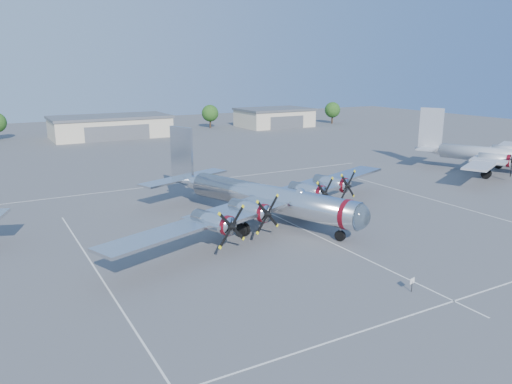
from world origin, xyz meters
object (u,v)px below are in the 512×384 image
hangar_east (274,117)px  tree_far_east (332,110)px  twin_engine_east (484,172)px  main_bomber_b29 (260,221)px  tree_east (210,113)px  info_placard (412,282)px  hangar_center (110,126)px

hangar_east → tree_far_east: bearing=-5.6°
twin_engine_east → main_bomber_b29: bearing=161.6°
main_bomber_b29 → tree_far_east: bearing=27.0°
tree_east → main_bomber_b29: bearing=-110.9°
hangar_east → main_bomber_b29: size_ratio=0.47×
info_placard → hangar_east: bearing=50.9°
hangar_center → tree_east: (30.00, 6.04, 1.51)m
hangar_east → tree_far_east: 20.15m
tree_east → main_bomber_b29: tree_east is taller
tree_east → twin_engine_east: tree_east is taller
hangar_center → hangar_east: size_ratio=1.39×
hangar_center → tree_far_east: (68.00, -1.96, 1.51)m
tree_far_east → info_placard: (-69.57, -99.29, -3.42)m
hangar_center → main_bomber_b29: (-2.62, -79.51, -2.71)m
hangar_center → info_placard: (-1.57, -101.25, -1.91)m
hangar_center → info_placard: 101.28m
hangar_center → hangar_east: same height
hangar_center → hangar_east: 48.00m
main_bomber_b29 → twin_engine_east: twin_engine_east is taller
hangar_east → info_placard: size_ratio=18.00×
tree_east → tree_far_east: (38.00, -8.00, 0.00)m
tree_east → tree_far_east: size_ratio=1.00×
hangar_east → tree_east: (-18.00, 6.04, 1.51)m
hangar_east → tree_east: 19.04m
hangar_east → tree_far_east: size_ratio=3.10×
hangar_east → info_placard: 112.75m
hangar_center → main_bomber_b29: hangar_center is taller
hangar_center → twin_engine_east: 86.08m
tree_east → hangar_center: bearing=-168.6°
hangar_center → info_placard: size_ratio=24.99×
main_bomber_b29 → info_placard: (1.05, -21.74, 0.81)m
tree_east → tree_far_east: 38.83m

